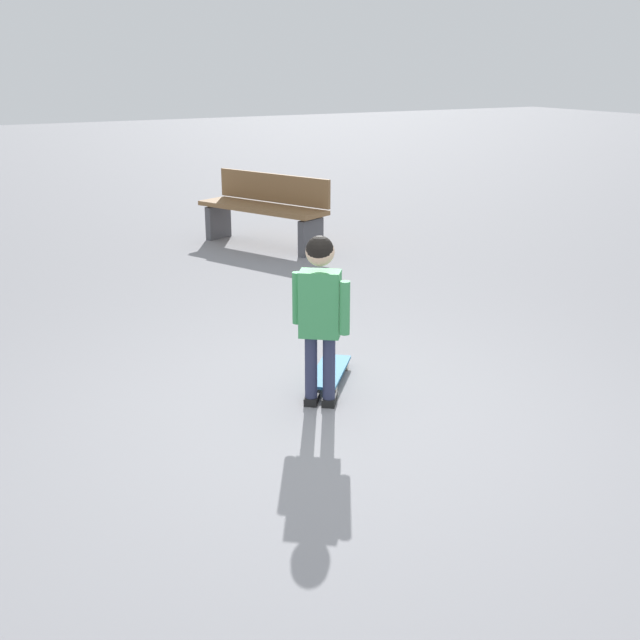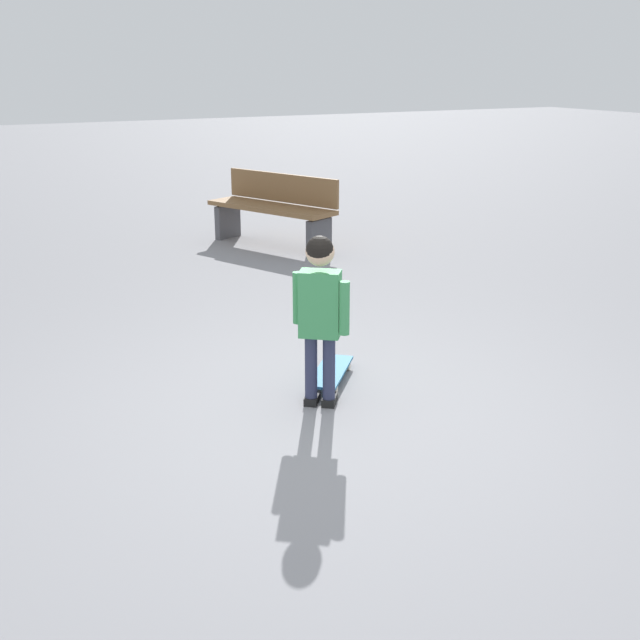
# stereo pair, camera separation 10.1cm
# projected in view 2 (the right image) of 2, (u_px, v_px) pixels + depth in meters

# --- Properties ---
(ground_plane) EXTENTS (50.00, 50.00, 0.00)m
(ground_plane) POSITION_uv_depth(u_px,v_px,m) (328.00, 429.00, 4.57)
(ground_plane) COLOR gray
(child_person) EXTENTS (0.28, 0.38, 1.06)m
(child_person) POSITION_uv_depth(u_px,v_px,m) (320.00, 303.00, 4.68)
(child_person) COLOR #2D3351
(child_person) RESTS_ON ground
(skateboard) EXTENTS (0.53, 0.57, 0.07)m
(skateboard) POSITION_uv_depth(u_px,v_px,m) (331.00, 372.00, 5.24)
(skateboard) COLOR teal
(skateboard) RESTS_ON ground
(street_bench) EXTENTS (1.04, 1.64, 0.80)m
(street_bench) POSITION_uv_depth(u_px,v_px,m) (274.00, 208.00, 9.00)
(street_bench) COLOR brown
(street_bench) RESTS_ON ground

